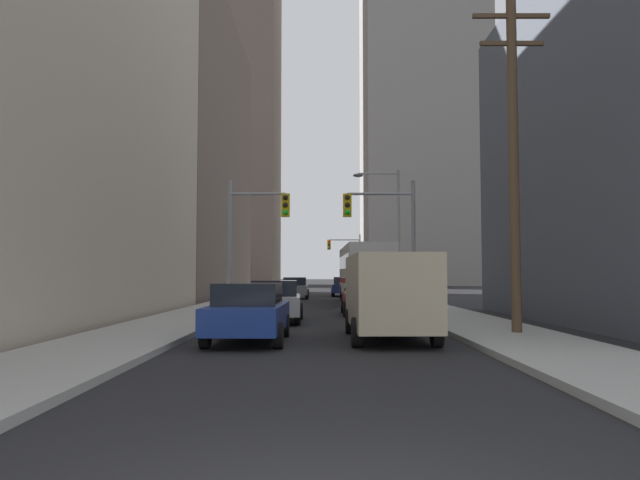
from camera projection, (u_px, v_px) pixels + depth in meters
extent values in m
cube|color=#9E9E99|center=(263.00, 293.00, 53.82)|extent=(3.02, 160.00, 0.15)
cube|color=#9E9E99|center=(376.00, 293.00, 53.83)|extent=(3.02, 160.00, 0.15)
cube|color=silver|center=(363.00, 271.00, 36.10)|extent=(2.63, 11.53, 2.90)
cube|color=black|center=(342.00, 262.00, 36.13)|extent=(0.14, 10.58, 0.80)
cube|color=red|center=(342.00, 280.00, 36.07)|extent=(0.14, 10.58, 0.28)
cylinder|color=black|center=(341.00, 293.00, 40.04)|extent=(0.32, 1.00, 1.00)
cylinder|color=black|center=(377.00, 293.00, 40.04)|extent=(0.32, 1.00, 1.00)
cylinder|color=black|center=(346.00, 297.00, 32.80)|extent=(0.32, 1.00, 1.00)
cylinder|color=black|center=(389.00, 297.00, 32.81)|extent=(0.32, 1.00, 1.00)
cube|color=#C6B793|center=(387.00, 291.00, 16.09)|extent=(2.06, 5.22, 1.90)
cube|color=black|center=(378.00, 275.00, 18.71)|extent=(1.76, 0.04, 0.60)
cylinder|color=black|center=(349.00, 321.00, 17.69)|extent=(0.24, 0.72, 0.72)
cylinder|color=black|center=(414.00, 321.00, 17.70)|extent=(0.24, 0.72, 0.72)
cylinder|color=black|center=(355.00, 332.00, 14.37)|extent=(0.24, 0.72, 0.72)
cylinder|color=black|center=(435.00, 332.00, 14.37)|extent=(0.24, 0.72, 0.72)
cube|color=navy|center=(248.00, 317.00, 15.47)|extent=(1.89, 4.24, 0.65)
cube|color=black|center=(247.00, 294.00, 15.36)|extent=(1.62, 1.93, 0.55)
cylinder|color=black|center=(222.00, 325.00, 16.80)|extent=(0.22, 0.64, 0.64)
cylinder|color=black|center=(284.00, 325.00, 16.80)|extent=(0.22, 0.64, 0.64)
cylinder|color=black|center=(204.00, 335.00, 14.11)|extent=(0.22, 0.64, 0.64)
cylinder|color=black|center=(277.00, 335.00, 14.11)|extent=(0.22, 0.64, 0.64)
cube|color=maroon|center=(364.00, 300.00, 25.72)|extent=(1.81, 4.20, 0.65)
cube|color=black|center=(364.00, 286.00, 25.60)|extent=(1.59, 1.90, 0.55)
cylinder|color=black|center=(342.00, 306.00, 27.04)|extent=(0.22, 0.64, 0.64)
cylinder|color=black|center=(381.00, 306.00, 27.04)|extent=(0.22, 0.64, 0.64)
cylinder|color=black|center=(345.00, 309.00, 24.36)|extent=(0.22, 0.64, 0.64)
cylinder|color=black|center=(387.00, 309.00, 24.36)|extent=(0.22, 0.64, 0.64)
cube|color=#B7BABF|center=(274.00, 304.00, 21.91)|extent=(1.96, 4.27, 0.65)
cube|color=black|center=(274.00, 288.00, 21.79)|extent=(1.66, 1.96, 0.55)
cylinder|color=black|center=(254.00, 311.00, 23.23)|extent=(0.22, 0.64, 0.64)
cylinder|color=black|center=(299.00, 311.00, 23.23)|extent=(0.22, 0.64, 0.64)
cylinder|color=black|center=(246.00, 316.00, 20.54)|extent=(0.22, 0.64, 0.64)
cylinder|color=black|center=(296.00, 316.00, 20.55)|extent=(0.22, 0.64, 0.64)
cube|color=#141E4C|center=(343.00, 288.00, 47.06)|extent=(1.95, 4.26, 0.65)
cube|color=black|center=(343.00, 281.00, 46.95)|extent=(1.65, 1.96, 0.55)
cylinder|color=black|center=(331.00, 292.00, 48.38)|extent=(0.22, 0.64, 0.64)
cylinder|color=black|center=(353.00, 292.00, 48.39)|extent=(0.22, 0.64, 0.64)
cylinder|color=black|center=(332.00, 293.00, 45.70)|extent=(0.22, 0.64, 0.64)
cylinder|color=black|center=(355.00, 293.00, 45.70)|extent=(0.22, 0.64, 0.64)
cube|color=slate|center=(294.00, 290.00, 42.72)|extent=(1.84, 4.22, 0.65)
cube|color=black|center=(294.00, 281.00, 42.60)|extent=(1.60, 1.91, 0.55)
cylinder|color=black|center=(283.00, 294.00, 44.04)|extent=(0.22, 0.64, 0.64)
cylinder|color=black|center=(306.00, 294.00, 44.04)|extent=(0.22, 0.64, 0.64)
cylinder|color=black|center=(280.00, 295.00, 41.35)|extent=(0.22, 0.64, 0.64)
cylinder|color=black|center=(306.00, 295.00, 41.36)|extent=(0.22, 0.64, 0.64)
cylinder|color=gray|center=(228.00, 247.00, 27.16)|extent=(0.18, 0.18, 6.00)
cylinder|color=gray|center=(257.00, 194.00, 27.30)|extent=(2.54, 0.12, 0.12)
cube|color=gold|center=(284.00, 205.00, 27.27)|extent=(0.38, 0.30, 1.05)
sphere|color=black|center=(284.00, 197.00, 27.12)|extent=(0.24, 0.24, 0.24)
sphere|color=black|center=(284.00, 205.00, 27.11)|extent=(0.24, 0.24, 0.24)
sphere|color=#19D833|center=(284.00, 212.00, 27.09)|extent=(0.24, 0.24, 0.24)
cylinder|color=gray|center=(412.00, 247.00, 27.18)|extent=(0.18, 0.18, 6.00)
cylinder|color=gray|center=(379.00, 194.00, 27.31)|extent=(3.00, 0.12, 0.12)
cube|color=gold|center=(346.00, 205.00, 27.28)|extent=(0.38, 0.30, 1.05)
sphere|color=black|center=(346.00, 197.00, 27.13)|extent=(0.24, 0.24, 0.24)
sphere|color=black|center=(346.00, 205.00, 27.11)|extent=(0.24, 0.24, 0.24)
sphere|color=#19D833|center=(346.00, 212.00, 27.09)|extent=(0.24, 0.24, 0.24)
cylinder|color=gray|center=(359.00, 262.00, 63.96)|extent=(0.18, 0.18, 6.00)
cylinder|color=gray|center=(343.00, 240.00, 64.09)|extent=(3.28, 0.12, 0.12)
cube|color=gold|center=(328.00, 245.00, 64.06)|extent=(0.38, 0.30, 1.05)
sphere|color=red|center=(328.00, 241.00, 63.91)|extent=(0.24, 0.24, 0.24)
sphere|color=black|center=(328.00, 245.00, 63.89)|extent=(0.24, 0.24, 0.24)
sphere|color=black|center=(328.00, 248.00, 63.87)|extent=(0.24, 0.24, 0.24)
cylinder|color=brown|center=(513.00, 164.00, 16.89)|extent=(0.28, 0.28, 9.71)
cube|color=brown|center=(510.00, 16.00, 17.13)|extent=(2.20, 0.12, 0.12)
cube|color=brown|center=(510.00, 44.00, 17.08)|extent=(1.80, 0.12, 0.12)
cylinder|color=gray|center=(398.00, 238.00, 32.96)|extent=(0.16, 0.16, 7.50)
cylinder|color=gray|center=(377.00, 174.00, 33.16)|extent=(2.24, 0.10, 0.10)
ellipsoid|color=#4C4C51|center=(357.00, 175.00, 33.15)|extent=(0.56, 0.32, 0.20)
cube|color=#66564C|center=(85.00, 154.00, 48.62)|extent=(23.56, 26.70, 22.97)
cube|color=#66564C|center=(230.00, 100.00, 95.42)|extent=(14.84, 18.48, 58.80)
cube|color=gray|center=(420.00, 65.00, 98.33)|extent=(18.95, 18.74, 71.90)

